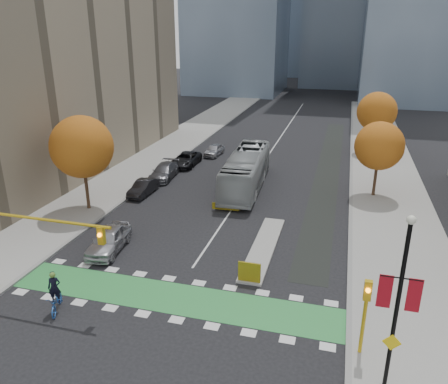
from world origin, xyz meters
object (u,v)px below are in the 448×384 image
Objects in this scene: hazard_board at (249,272)px; parked_car_e at (214,150)px; parked_car_a at (109,240)px; traffic_signal_west at (23,234)px; tree_east_far at (377,112)px; parked_car_d at (186,159)px; banner_lamppost at (398,300)px; tree_east_near at (379,146)px; traffic_signal_east at (366,307)px; bus at (246,170)px; cyclist at (56,298)px; parked_car_c at (164,171)px; parked_car_b at (143,188)px; tree_west at (82,147)px.

hazard_board reaches higher than parked_car_e.
traffic_signal_west is at bearing -109.41° from parked_car_a.
tree_east_far is 43.61m from traffic_signal_west.
parked_car_d is (-20.89, -11.37, -4.50)m from tree_east_far.
traffic_signal_west is 1.03× the size of banner_lamppost.
tree_east_near is 1.73× the size of traffic_signal_east.
parked_car_a is (-10.50, 1.57, 0.04)m from hazard_board.
tree_east_near is 0.54× the size of bus.
tree_east_near is at bearing 29.93° from cyclist.
bus is 10.08m from parked_car_d.
parked_car_c reaches higher than parked_car_d.
parked_car_e is at bearing 71.34° from parked_car_c.
tree_east_far is at bearing 46.51° from parked_car_b.
traffic_signal_west is at bearing -84.74° from parked_car_b.
traffic_signal_east is 0.83× the size of parked_car_a.
tree_east_far is 1.55× the size of parked_car_a.
tree_east_near is at bearing 22.62° from tree_west.
cyclist is at bearing -86.50° from parked_car_c.
bus is 3.22× the size of parked_car_e.
cyclist is (-17.72, -23.38, -4.05)m from tree_east_near.
traffic_signal_west reaches higher than parked_car_b.
hazard_board is 0.58× the size of cyclist.
hazard_board is 0.33× the size of parked_car_b.
traffic_signal_west is at bearing -91.85° from parked_car_c.
parked_car_d is at bearing 76.14° from tree_west.
tree_west is at bearing 148.32° from banner_lamppost.
tree_west reaches higher than hazard_board.
parked_car_a is (-6.44, -15.30, -0.98)m from bus.
hazard_board is 17.99m from parked_car_b.
bus is at bearing -175.59° from tree_east_near.
tree_west is 0.63× the size of bus.
cyclist is at bearing -64.84° from tree_west.
banner_lamppost is 1.97× the size of parked_car_b.
traffic_signal_west is 2.10× the size of parked_car_e.
banner_lamppost is 2.04× the size of parked_car_e.
tree_east_far is at bearing 22.89° from parked_car_e.
cyclist is 0.58× the size of parked_car_b.
tree_west is 11.20m from parked_car_c.
cyclist is 33.02m from parked_car_e.
hazard_board is 0.34× the size of traffic_signal_east.
tree_east_near is at bearing 65.80° from hazard_board.
banner_lamppost reaches higher than hazard_board.
traffic_signal_west is (-20.43, -38.51, -1.21)m from tree_east_far.
cyclist is at bearing -150.16° from hazard_board.
tree_west is at bearing -157.38° from tree_east_near.
parked_car_c reaches higher than parked_car_e.
tree_west is at bearing -104.07° from parked_car_d.
hazard_board is at bearing -104.12° from tree_east_far.
hazard_board is at bearing -79.59° from bus.
parked_car_b is 1.04× the size of parked_car_e.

